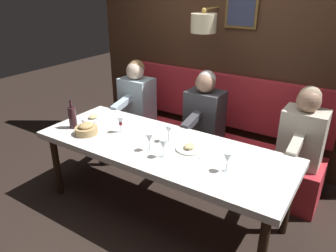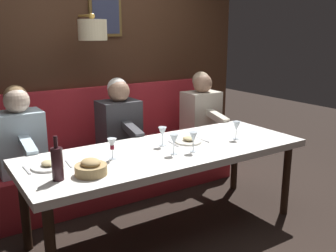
{
  "view_description": "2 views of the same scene",
  "coord_description": "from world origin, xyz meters",
  "px_view_note": "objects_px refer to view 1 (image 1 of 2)",
  "views": [
    {
      "loc": [
        -2.16,
        -1.48,
        2.09
      ],
      "look_at": [
        0.05,
        -0.04,
        0.92
      ],
      "focal_mm": 34.41,
      "sensor_mm": 36.0,
      "label": 1
    },
    {
      "loc": [
        -2.51,
        1.62,
        1.69
      ],
      "look_at": [
        0.05,
        -0.04,
        0.92
      ],
      "focal_mm": 40.36,
      "sensor_mm": 36.0,
      "label": 2
    }
  ],
  "objects_px": {
    "dining_table": "(161,151)",
    "wine_bottle": "(73,117)",
    "diner_nearest": "(304,130)",
    "diner_middle": "(137,94)",
    "wine_glass_1": "(169,130)",
    "wine_glass_2": "(149,138)",
    "wine_glass_3": "(227,158)",
    "diner_near": "(205,108)",
    "wine_glass_0": "(120,121)",
    "wine_glass_4": "(163,145)",
    "bread_bowl": "(86,129)"
  },
  "relations": [
    {
      "from": "wine_glass_3",
      "to": "wine_glass_4",
      "type": "xyz_separation_m",
      "value": [
        -0.08,
        0.54,
        0.0
      ]
    },
    {
      "from": "wine_glass_4",
      "to": "bread_bowl",
      "type": "bearing_deg",
      "value": 91.75
    },
    {
      "from": "diner_nearest",
      "to": "wine_glass_2",
      "type": "bearing_deg",
      "value": 133.71
    },
    {
      "from": "wine_glass_2",
      "to": "wine_glass_0",
      "type": "bearing_deg",
      "value": 71.48
    },
    {
      "from": "diner_near",
      "to": "diner_middle",
      "type": "height_order",
      "value": "same"
    },
    {
      "from": "diner_nearest",
      "to": "diner_near",
      "type": "relative_size",
      "value": 1.0
    },
    {
      "from": "dining_table",
      "to": "wine_glass_3",
      "type": "bearing_deg",
      "value": -97.8
    },
    {
      "from": "wine_glass_2",
      "to": "wine_bottle",
      "type": "relative_size",
      "value": 0.55
    },
    {
      "from": "wine_glass_1",
      "to": "bread_bowl",
      "type": "bearing_deg",
      "value": 111.43
    },
    {
      "from": "diner_nearest",
      "to": "wine_glass_1",
      "type": "distance_m",
      "value": 1.29
    },
    {
      "from": "wine_bottle",
      "to": "wine_glass_1",
      "type": "bearing_deg",
      "value": -74.57
    },
    {
      "from": "diner_nearest",
      "to": "diner_middle",
      "type": "height_order",
      "value": "same"
    },
    {
      "from": "wine_glass_0",
      "to": "wine_bottle",
      "type": "relative_size",
      "value": 0.55
    },
    {
      "from": "diner_near",
      "to": "wine_bottle",
      "type": "height_order",
      "value": "diner_near"
    },
    {
      "from": "diner_nearest",
      "to": "wine_bottle",
      "type": "height_order",
      "value": "diner_nearest"
    },
    {
      "from": "wine_glass_1",
      "to": "bread_bowl",
      "type": "xyz_separation_m",
      "value": [
        -0.3,
        0.76,
        -0.07
      ]
    },
    {
      "from": "diner_near",
      "to": "wine_glass_1",
      "type": "xyz_separation_m",
      "value": [
        -0.78,
        -0.03,
        0.04
      ]
    },
    {
      "from": "wine_glass_1",
      "to": "wine_glass_4",
      "type": "distance_m",
      "value": 0.3
    },
    {
      "from": "wine_glass_0",
      "to": "wine_bottle",
      "type": "bearing_deg",
      "value": 111.26
    },
    {
      "from": "diner_near",
      "to": "wine_glass_1",
      "type": "height_order",
      "value": "diner_near"
    },
    {
      "from": "wine_bottle",
      "to": "bread_bowl",
      "type": "xyz_separation_m",
      "value": [
        -0.03,
        -0.22,
        -0.07
      ]
    },
    {
      "from": "dining_table",
      "to": "bread_bowl",
      "type": "distance_m",
      "value": 0.78
    },
    {
      "from": "wine_glass_0",
      "to": "wine_bottle",
      "type": "height_order",
      "value": "wine_bottle"
    },
    {
      "from": "dining_table",
      "to": "wine_glass_1",
      "type": "bearing_deg",
      "value": -8.75
    },
    {
      "from": "diner_near",
      "to": "wine_glass_3",
      "type": "distance_m",
      "value": 1.2
    },
    {
      "from": "diner_nearest",
      "to": "diner_middle",
      "type": "distance_m",
      "value": 2.02
    },
    {
      "from": "wine_glass_2",
      "to": "wine_glass_4",
      "type": "relative_size",
      "value": 1.0
    },
    {
      "from": "diner_near",
      "to": "wine_glass_0",
      "type": "distance_m",
      "value": 0.99
    },
    {
      "from": "wine_glass_0",
      "to": "wine_glass_1",
      "type": "height_order",
      "value": "same"
    },
    {
      "from": "wine_glass_1",
      "to": "wine_bottle",
      "type": "height_order",
      "value": "wine_bottle"
    },
    {
      "from": "wine_glass_1",
      "to": "wine_bottle",
      "type": "bearing_deg",
      "value": 105.43
    },
    {
      "from": "wine_glass_0",
      "to": "wine_glass_4",
      "type": "height_order",
      "value": "same"
    },
    {
      "from": "wine_glass_2",
      "to": "diner_nearest",
      "type": "bearing_deg",
      "value": -46.29
    },
    {
      "from": "diner_near",
      "to": "wine_glass_2",
      "type": "bearing_deg",
      "value": 179.05
    },
    {
      "from": "dining_table",
      "to": "wine_glass_4",
      "type": "xyz_separation_m",
      "value": [
        -0.17,
        -0.14,
        0.18
      ]
    },
    {
      "from": "diner_middle",
      "to": "wine_bottle",
      "type": "relative_size",
      "value": 2.64
    },
    {
      "from": "diner_middle",
      "to": "wine_glass_0",
      "type": "distance_m",
      "value": 1.0
    },
    {
      "from": "wine_glass_3",
      "to": "wine_bottle",
      "type": "bearing_deg",
      "value": 92.75
    },
    {
      "from": "diner_nearest",
      "to": "wine_glass_4",
      "type": "height_order",
      "value": "diner_nearest"
    },
    {
      "from": "wine_glass_0",
      "to": "wine_glass_3",
      "type": "height_order",
      "value": "same"
    },
    {
      "from": "wine_glass_1",
      "to": "wine_glass_2",
      "type": "relative_size",
      "value": 1.0
    },
    {
      "from": "wine_bottle",
      "to": "diner_nearest",
      "type": "bearing_deg",
      "value": -62.29
    },
    {
      "from": "dining_table",
      "to": "wine_bottle",
      "type": "height_order",
      "value": "wine_bottle"
    },
    {
      "from": "diner_middle",
      "to": "wine_glass_2",
      "type": "height_order",
      "value": "diner_middle"
    },
    {
      "from": "wine_bottle",
      "to": "bread_bowl",
      "type": "bearing_deg",
      "value": -97.67
    },
    {
      "from": "wine_glass_1",
      "to": "bread_bowl",
      "type": "relative_size",
      "value": 0.75
    },
    {
      "from": "diner_near",
      "to": "wine_glass_0",
      "type": "xyz_separation_m",
      "value": [
        -0.87,
        0.48,
        0.04
      ]
    },
    {
      "from": "diner_near",
      "to": "dining_table",
      "type": "bearing_deg",
      "value": -179.18
    },
    {
      "from": "diner_nearest",
      "to": "wine_glass_4",
      "type": "bearing_deg",
      "value": 139.43
    },
    {
      "from": "dining_table",
      "to": "bread_bowl",
      "type": "height_order",
      "value": "bread_bowl"
    }
  ]
}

